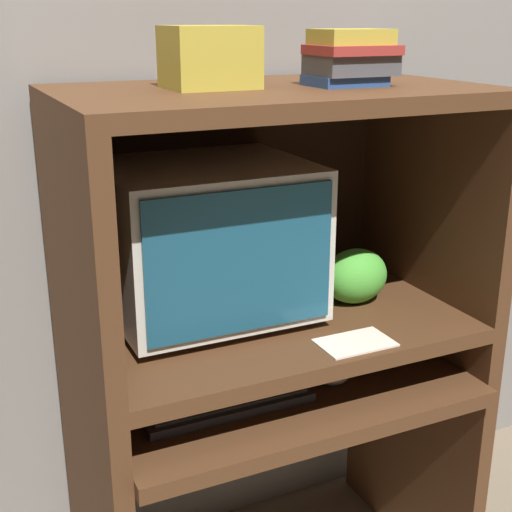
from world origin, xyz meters
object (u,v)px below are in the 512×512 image
keyboard (225,401)px  book_stack (350,58)px  storage_box (209,57)px  snack_bag (355,276)px  mouse (335,377)px  crt_monitor (207,239)px

keyboard → book_stack: size_ratio=2.17×
storage_box → snack_bag: bearing=-6.8°
mouse → snack_bag: size_ratio=0.42×
keyboard → book_stack: 0.79m
crt_monitor → snack_bag: bearing=-12.3°
snack_bag → book_stack: (-0.06, -0.04, 0.52)m
snack_bag → storage_box: size_ratio=0.92×
book_stack → crt_monitor: bearing=158.6°
snack_bag → storage_box: bearing=173.2°
crt_monitor → book_stack: size_ratio=2.57×
crt_monitor → storage_box: 0.40m
book_stack → mouse: bearing=-125.6°
snack_bag → mouse: bearing=-136.1°
mouse → keyboard: bearing=177.3°
keyboard → mouse: 0.27m
mouse → storage_box: size_ratio=0.39×
mouse → book_stack: bearing=54.4°
crt_monitor → keyboard: 0.37m
keyboard → crt_monitor: bearing=79.0°
mouse → snack_bag: 0.26m
keyboard → book_stack: book_stack is taller
crt_monitor → keyboard: bearing=-101.0°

